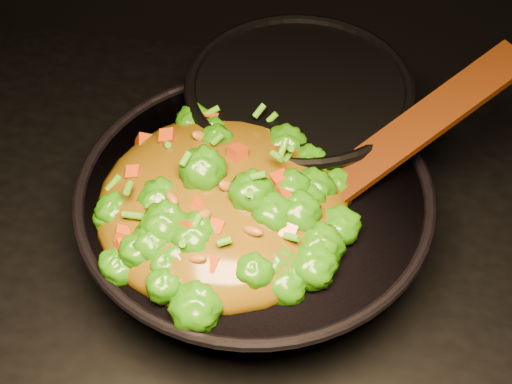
# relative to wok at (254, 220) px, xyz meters

# --- Properties ---
(wok) EXTENTS (0.45, 0.45, 0.10)m
(wok) POSITION_rel_wok_xyz_m (0.00, 0.00, 0.00)
(wok) COLOR black
(wok) RESTS_ON stovetop
(stir_fry) EXTENTS (0.34, 0.34, 0.09)m
(stir_fry) POSITION_rel_wok_xyz_m (-0.03, -0.03, 0.09)
(stir_fry) COLOR #246907
(stir_fry) RESTS_ON wok
(spatula) EXTENTS (0.23, 0.21, 0.11)m
(spatula) POSITION_rel_wok_xyz_m (0.15, 0.06, 0.10)
(spatula) COLOR #3C1A05
(spatula) RESTS_ON wok
(back_pot) EXTENTS (0.27, 0.27, 0.14)m
(back_pot) POSITION_rel_wok_xyz_m (0.03, 0.13, 0.02)
(back_pot) COLOR black
(back_pot) RESTS_ON stovetop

